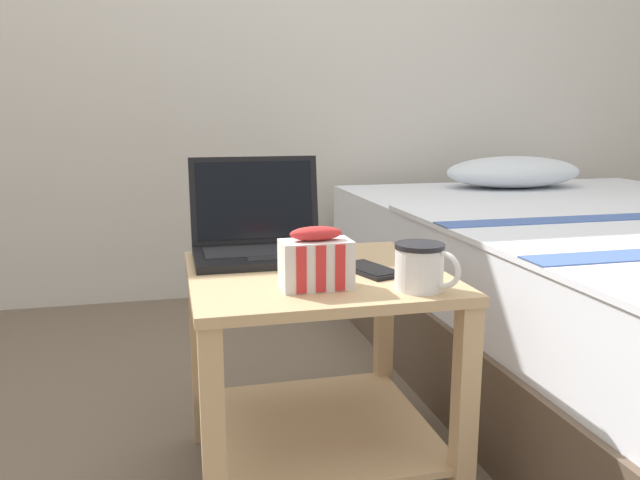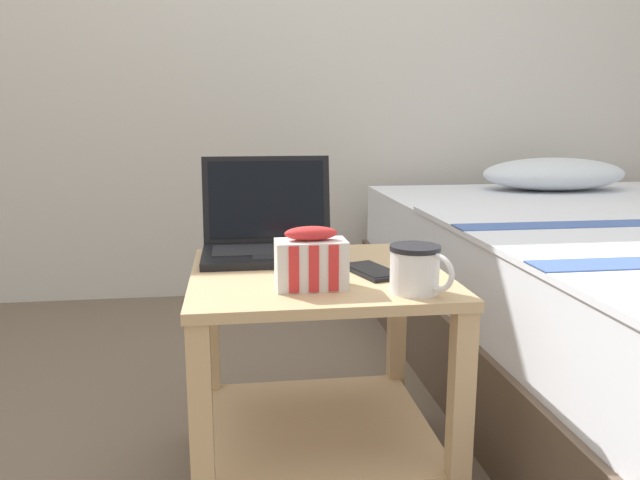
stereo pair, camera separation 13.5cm
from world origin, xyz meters
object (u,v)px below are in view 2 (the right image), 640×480
Objects in this scene: snack_bag at (311,261)px; laptop at (269,236)px; cell_phone at (372,271)px; mug_front_left at (416,267)px.

laptop is at bearing 101.83° from snack_bag.
cell_phone is at bearing -45.21° from laptop.
cell_phone is (0.21, -0.22, -0.04)m from laptop.
laptop reaches higher than mug_front_left.
laptop is 0.31m from cell_phone.
snack_bag reaches higher than mug_front_left.
laptop reaches higher than snack_bag.
snack_bag is at bearing -78.17° from laptop.
mug_front_left is 0.72× the size of cell_phone.
snack_bag reaches higher than cell_phone.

